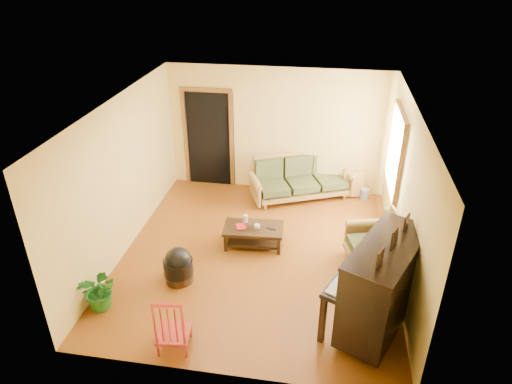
% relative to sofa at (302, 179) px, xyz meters
% --- Properties ---
extents(floor, '(5.00, 5.00, 0.00)m').
position_rel_sofa_xyz_m(floor, '(-0.57, -2.13, -0.44)').
color(floor, '#5B2D0C').
rests_on(floor, ground).
extents(doorway, '(1.08, 0.16, 2.05)m').
position_rel_sofa_xyz_m(doorway, '(-2.02, 0.35, 0.59)').
color(doorway, black).
rests_on(doorway, floor).
extents(window, '(0.12, 1.36, 1.46)m').
position_rel_sofa_xyz_m(window, '(1.64, -0.83, 1.06)').
color(window, white).
rests_on(window, right_wall).
extents(sofa, '(2.21, 1.59, 0.87)m').
position_rel_sofa_xyz_m(sofa, '(0.00, 0.00, 0.00)').
color(sofa, olive).
rests_on(sofa, floor).
extents(coffee_table, '(1.06, 0.62, 0.37)m').
position_rel_sofa_xyz_m(coffee_table, '(-0.69, -1.86, -0.25)').
color(coffee_table, black).
rests_on(coffee_table, floor).
extents(armchair, '(1.08, 1.11, 0.92)m').
position_rel_sofa_xyz_m(armchair, '(1.32, -2.12, 0.02)').
color(armchair, olive).
rests_on(armchair, floor).
extents(piano, '(1.47, 1.77, 1.36)m').
position_rel_sofa_xyz_m(piano, '(1.30, -3.51, 0.24)').
color(piano, black).
rests_on(piano, floor).
extents(footstool, '(0.49, 0.49, 0.44)m').
position_rel_sofa_xyz_m(footstool, '(-1.67, -2.99, -0.22)').
color(footstool, black).
rests_on(footstool, floor).
extents(red_chair, '(0.46, 0.50, 0.88)m').
position_rel_sofa_xyz_m(red_chair, '(-1.32, -4.29, 0.00)').
color(red_chair, maroon).
rests_on(red_chair, floor).
extents(leaning_frame, '(0.44, 0.17, 0.58)m').
position_rel_sofa_xyz_m(leaning_frame, '(1.06, 0.21, -0.15)').
color(leaning_frame, gold).
rests_on(leaning_frame, floor).
extents(ceramic_crock, '(0.19, 0.19, 0.22)m').
position_rel_sofa_xyz_m(ceramic_crock, '(1.31, 0.14, -0.33)').
color(ceramic_crock, '#364FA3').
rests_on(ceramic_crock, floor).
extents(potted_plant, '(0.62, 0.55, 0.64)m').
position_rel_sofa_xyz_m(potted_plant, '(-2.58, -3.76, -0.12)').
color(potted_plant, '#1B5919').
rests_on(potted_plant, floor).
extents(book, '(0.21, 0.24, 0.02)m').
position_rel_sofa_xyz_m(book, '(-0.97, -1.92, -0.06)').
color(book, maroon).
rests_on(book, coffee_table).
extents(candle, '(0.09, 0.09, 0.13)m').
position_rel_sofa_xyz_m(candle, '(-0.85, -1.71, -0.00)').
color(candle, silver).
rests_on(candle, coffee_table).
extents(glass_jar, '(0.13, 0.13, 0.07)m').
position_rel_sofa_xyz_m(glass_jar, '(-0.62, -1.87, -0.03)').
color(glass_jar, silver).
rests_on(glass_jar, coffee_table).
extents(remote, '(0.16, 0.08, 0.02)m').
position_rel_sofa_xyz_m(remote, '(-0.38, -1.87, -0.06)').
color(remote, black).
rests_on(remote, coffee_table).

